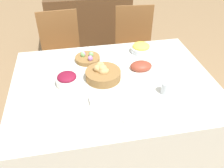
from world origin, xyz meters
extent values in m
plane|color=#937551|center=(0.00, 0.00, 0.00)|extent=(12.00, 12.00, 0.00)
cube|color=silver|center=(0.00, 0.00, 0.37)|extent=(1.52, 1.15, 0.74)
cylinder|color=brown|center=(-0.57, 0.62, 0.21)|extent=(0.03, 0.03, 0.43)
cylinder|color=brown|center=(-0.19, 0.65, 0.21)|extent=(0.03, 0.03, 0.43)
cylinder|color=brown|center=(-0.60, 1.01, 0.21)|extent=(0.03, 0.03, 0.43)
cylinder|color=brown|center=(-0.21, 1.03, 0.21)|extent=(0.03, 0.03, 0.43)
cube|color=brown|center=(-0.39, 0.83, 0.44)|extent=(0.44, 0.44, 0.02)
cube|color=brown|center=(-0.40, 1.03, 0.69)|extent=(0.42, 0.04, 0.48)
cylinder|color=brown|center=(0.21, 0.65, 0.21)|extent=(0.03, 0.03, 0.43)
cylinder|color=brown|center=(0.59, 0.62, 0.21)|extent=(0.03, 0.03, 0.43)
cylinder|color=brown|center=(0.24, 1.04, 0.21)|extent=(0.03, 0.03, 0.43)
cylinder|color=brown|center=(0.63, 1.01, 0.21)|extent=(0.03, 0.03, 0.43)
cube|color=brown|center=(0.42, 0.83, 0.44)|extent=(0.46, 0.46, 0.02)
cube|color=brown|center=(0.43, 1.03, 0.69)|extent=(0.42, 0.06, 0.48)
cube|color=brown|center=(-0.01, 1.79, 0.43)|extent=(1.14, 0.44, 0.85)
cylinder|color=olive|center=(-0.07, 0.05, 0.77)|extent=(0.27, 0.27, 0.07)
ellipsoid|color=tan|center=(-0.08, 0.05, 0.81)|extent=(0.08, 0.07, 0.05)
ellipsoid|color=tan|center=(-0.11, 0.06, 0.82)|extent=(0.10, 0.10, 0.06)
ellipsoid|color=tan|center=(-0.07, 0.03, 0.81)|extent=(0.08, 0.07, 0.06)
ellipsoid|color=tan|center=(-0.08, 0.05, 0.83)|extent=(0.08, 0.09, 0.06)
ellipsoid|color=tan|center=(-0.07, 0.05, 0.83)|extent=(0.09, 0.09, 0.06)
ellipsoid|color=tan|center=(-0.09, 0.06, 0.81)|extent=(0.09, 0.09, 0.05)
ellipsoid|color=tan|center=(-0.08, 0.11, 0.82)|extent=(0.08, 0.07, 0.05)
cylinder|color=olive|center=(-0.16, 0.33, 0.76)|extent=(0.21, 0.21, 0.03)
ellipsoid|color=#B27AD1|center=(-0.14, 0.27, 0.79)|extent=(0.04, 0.04, 0.05)
ellipsoid|color=#7FCC7A|center=(-0.13, 0.34, 0.79)|extent=(0.04, 0.04, 0.05)
ellipsoid|color=#7FCC7A|center=(-0.20, 0.35, 0.79)|extent=(0.04, 0.04, 0.05)
ellipsoid|color=#B27AD1|center=(-0.19, 0.35, 0.79)|extent=(0.04, 0.04, 0.05)
ellipsoid|color=#F4D151|center=(-0.15, 0.28, 0.79)|extent=(0.03, 0.03, 0.04)
ellipsoid|color=white|center=(0.24, 0.11, 0.74)|extent=(0.27, 0.19, 0.01)
ellipsoid|color=brown|center=(0.24, 0.11, 0.77)|extent=(0.18, 0.13, 0.07)
cylinder|color=silver|center=(0.32, 0.38, 0.76)|extent=(0.18, 0.18, 0.05)
ellipsoid|color=#F4DB4C|center=(0.32, 0.38, 0.80)|extent=(0.15, 0.15, 0.05)
cylinder|color=white|center=(-0.34, 0.02, 0.77)|extent=(0.16, 0.16, 0.06)
ellipsoid|color=maroon|center=(-0.34, 0.02, 0.81)|extent=(0.14, 0.14, 0.05)
cylinder|color=white|center=(0.10, -0.38, 0.74)|extent=(0.28, 0.28, 0.01)
cube|color=silver|center=(-0.06, -0.38, 0.74)|extent=(0.02, 0.16, 0.00)
cube|color=silver|center=(0.27, -0.38, 0.74)|extent=(0.02, 0.16, 0.00)
cube|color=silver|center=(0.30, -0.38, 0.74)|extent=(0.02, 0.16, 0.00)
cylinder|color=silver|center=(0.33, -0.21, 0.78)|extent=(0.07, 0.07, 0.09)
cube|color=white|center=(-0.15, -0.21, 0.75)|extent=(0.11, 0.07, 0.03)
camera|label=1|loc=(-0.28, -1.40, 1.80)|focal=38.00mm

